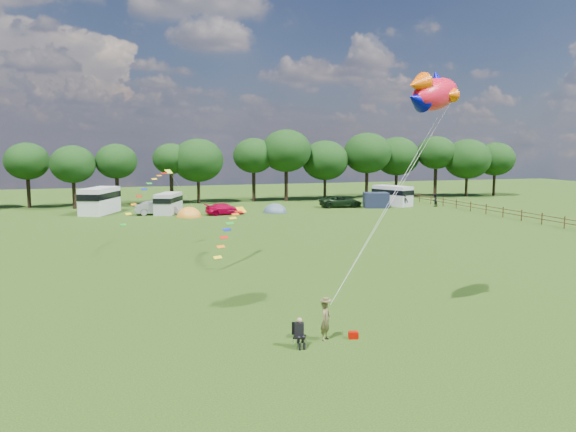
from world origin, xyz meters
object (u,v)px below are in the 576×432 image
object	(u,v)px
campervan_d	(392,195)
fish_kite	(432,93)
camp_chair	(299,329)
car_c	(225,209)
campervan_c	(168,203)
walker_b	(404,200)
car_d	(341,201)
walker_a	(435,200)
kite_flyer	(326,320)
car_b	(156,208)
tent_orange	(189,217)
campervan_b	(100,200)
tent_greyblue	(275,212)

from	to	relation	value
campervan_d	fish_kite	distance (m)	50.40
camp_chair	car_c	bearing A→B (deg)	107.10
car_c	campervan_c	distance (m)	6.91
car_c	walker_b	xyz separation A→B (m)	(23.65, 0.67, 0.25)
car_d	walker_a	world-z (taller)	walker_a
kite_flyer	car_d	bearing A→B (deg)	21.10
walker_b	car_c	bearing A→B (deg)	2.59
fish_kite	campervan_d	bearing A→B (deg)	35.38
car_b	campervan_d	xyz separation A→B (m)	(30.89, 0.84, 0.63)
car_c	tent_orange	size ratio (longest dim) A/B	1.41
camp_chair	fish_kite	size ratio (longest dim) A/B	0.30
camp_chair	fish_kite	world-z (taller)	fish_kite
campervan_c	kite_flyer	xyz separation A→B (m)	(2.17, -46.07, -0.47)
car_b	camp_chair	distance (m)	45.90
car_c	fish_kite	distance (m)	42.57
campervan_d	kite_flyer	xyz separation A→B (m)	(-27.28, -46.22, -0.60)
kite_flyer	camp_chair	distance (m)	1.40
tent_orange	walker_a	distance (m)	32.19
campervan_b	kite_flyer	size ratio (longest dim) A/B	4.12
car_b	car_c	world-z (taller)	car_b
campervan_d	tent_orange	distance (m)	27.87
car_b	tent_orange	distance (m)	4.75
car_c	tent_greyblue	bearing A→B (deg)	-92.08
car_b	walker_b	world-z (taller)	walker_b
campervan_b	walker_b	world-z (taller)	campervan_b
camp_chair	tent_greyblue	bearing A→B (deg)	99.42
kite_flyer	walker_a	world-z (taller)	walker_a
camp_chair	walker_b	size ratio (longest dim) A/B	0.67
car_d	tent_orange	distance (m)	20.59
car_b	fish_kite	size ratio (longest dim) A/B	1.10
tent_orange	tent_greyblue	xyz separation A→B (m)	(10.37, 1.11, 0.00)
campervan_b	tent_greyblue	bearing A→B (deg)	-81.50
car_b	tent_orange	bearing A→B (deg)	-134.15
campervan_c	tent_greyblue	world-z (taller)	campervan_c
car_b	camp_chair	bearing A→B (deg)	-177.07
tent_orange	camp_chair	bearing A→B (deg)	-91.42
car_d	camp_chair	size ratio (longest dim) A/B	4.59
walker_a	walker_b	world-z (taller)	walker_b
car_c	car_d	size ratio (longest dim) A/B	0.79
car_d	tent_orange	world-z (taller)	car_d
car_b	kite_flyer	world-z (taller)	kite_flyer
car_b	camp_chair	xyz separation A→B (m)	(2.30, -45.84, -0.07)
car_b	campervan_b	distance (m)	7.03
tent_orange	camp_chair	distance (m)	42.60
campervan_c	walker_b	size ratio (longest dim) A/B	2.95
car_c	campervan_c	bearing A→B (deg)	59.75
tent_greyblue	walker_a	distance (m)	21.81
car_d	tent_orange	xyz separation A→B (m)	(-20.15, -4.21, -0.74)
camp_chair	tent_orange	bearing A→B (deg)	112.65
car_b	fish_kite	world-z (taller)	fish_kite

